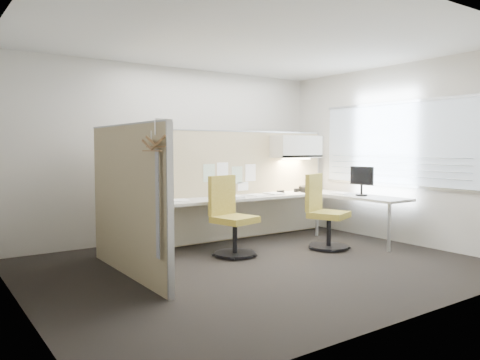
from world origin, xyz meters
TOP-DOWN VIEW (x-y plane):
  - floor at (0.00, 0.00)m, footprint 5.50×4.50m
  - ceiling at (0.00, 0.00)m, footprint 5.50×4.50m
  - wall_back at (0.00, 2.25)m, footprint 5.50×0.02m
  - wall_front at (0.00, -2.25)m, footprint 5.50×0.02m
  - wall_left at (-2.75, 0.00)m, footprint 0.02×4.50m
  - wall_right at (2.75, 0.00)m, footprint 0.02×4.50m
  - window_pane at (2.73, 0.00)m, footprint 0.01×2.80m
  - partition_back at (0.55, 1.60)m, footprint 4.10×0.06m
  - partition_left at (-1.50, 0.50)m, footprint 0.06×2.20m
  - desk at (0.93, 1.13)m, footprint 4.00×2.07m
  - overhead_bin at (1.90, 1.39)m, footprint 0.90×0.36m
  - task_light_strip at (1.90, 1.39)m, footprint 0.60×0.06m
  - pinned_papers at (0.63, 1.57)m, footprint 1.01×0.00m
  - poster at (-1.05, 1.57)m, footprint 0.28×0.00m
  - chair_left at (0.05, 0.66)m, footprint 0.61×0.63m
  - chair_right at (1.43, 0.25)m, footprint 0.66×0.68m
  - monitor at (2.30, 0.28)m, footprint 0.18×0.44m
  - phone at (1.98, 1.20)m, footprint 0.24×0.22m
  - stapler at (1.50, 1.33)m, footprint 0.14×0.05m
  - tape_dispenser at (1.89, 1.35)m, footprint 0.11×0.09m
  - coat_hook at (-1.58, -0.43)m, footprint 0.18×0.46m
  - paper_stack_0 at (-0.87, 1.23)m, footprint 0.27×0.33m
  - paper_stack_1 at (-0.43, 1.28)m, footprint 0.28×0.34m
  - paper_stack_2 at (0.43, 1.16)m, footprint 0.25×0.31m
  - paper_stack_3 at (0.96, 1.28)m, footprint 0.25×0.32m
  - paper_stack_4 at (1.32, 1.28)m, footprint 0.23×0.30m
  - paper_stack_5 at (2.24, 0.67)m, footprint 0.26×0.32m

SIDE VIEW (x-z plane):
  - floor at x=0.00m, z-range -0.01..0.00m
  - chair_right at x=1.43m, z-range -0.04..1.05m
  - chair_left at x=0.05m, z-range -0.04..1.05m
  - desk at x=0.93m, z-range 0.24..0.97m
  - paper_stack_3 at x=0.96m, z-range 0.73..0.74m
  - paper_stack_1 at x=-0.43m, z-range 0.73..0.75m
  - paper_stack_5 at x=2.24m, z-range 0.73..0.75m
  - paper_stack_4 at x=1.32m, z-range 0.73..0.75m
  - paper_stack_0 at x=-0.87m, z-range 0.73..0.75m
  - paper_stack_2 at x=0.43m, z-range 0.73..0.77m
  - stapler at x=1.50m, z-range 0.73..0.78m
  - tape_dispenser at x=1.89m, z-range 0.73..0.79m
  - phone at x=1.98m, z-range 0.72..0.84m
  - partition_back at x=0.55m, z-range 0.00..1.75m
  - partition_left at x=-1.50m, z-range 0.00..1.75m
  - monitor at x=2.30m, z-range 0.77..1.23m
  - pinned_papers at x=0.63m, z-range 0.80..1.27m
  - task_light_strip at x=1.90m, z-range 1.29..1.31m
  - wall_back at x=0.00m, z-range 0.00..2.80m
  - wall_front at x=0.00m, z-range 0.00..2.80m
  - wall_left at x=-2.75m, z-range 0.00..2.80m
  - wall_right at x=2.75m, z-range 0.00..2.80m
  - coat_hook at x=-1.58m, z-range 0.72..2.10m
  - poster at x=-1.05m, z-range 1.24..1.59m
  - overhead_bin at x=1.90m, z-range 1.32..1.70m
  - window_pane at x=2.73m, z-range 0.90..2.20m
  - ceiling at x=0.00m, z-range 2.80..2.81m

